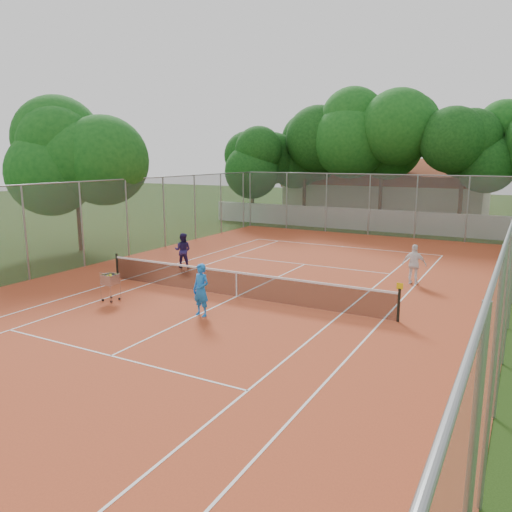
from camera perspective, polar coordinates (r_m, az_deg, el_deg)
The scene contains 12 objects.
ground at distance 18.62m, azimuth -2.23°, elevation -4.72°, with size 120.00×120.00×0.00m, color #1E390F.
court_pad at distance 18.62m, azimuth -2.23°, elevation -4.69°, with size 18.00×34.00×0.02m, color #AD4321.
court_lines at distance 18.62m, azimuth -2.23°, elevation -4.66°, with size 10.98×23.78×0.01m, color white.
tennis_net at distance 18.49m, azimuth -2.24°, elevation -3.21°, with size 11.88×0.10×0.98m, color black.
perimeter_fence at distance 18.17m, azimuth -2.27°, elevation 1.35°, with size 18.00×34.00×4.00m, color slate.
boundary_wall at distance 35.82m, azimuth 13.61°, elevation 3.98°, with size 26.00×0.30×1.50m, color silver.
clubhouse at distance 45.83m, azimuth 14.60°, elevation 7.30°, with size 16.40×9.00×4.40m, color beige.
tropical_trees at distance 38.46m, azimuth 15.11°, elevation 10.75°, with size 29.00×19.00×10.00m, color #0D350F.
player_near at distance 16.32m, azimuth -6.30°, elevation -3.88°, with size 0.63×0.41×1.73m, color blue.
player_far_left at distance 23.51m, azimuth -8.36°, elevation 0.65°, with size 0.79×0.62×1.63m, color #251B53.
player_far_right at distance 21.23m, azimuth 17.64°, elevation -0.92°, with size 0.96×0.40×1.64m, color white.
ball_hopper at distance 18.66m, azimuth -16.30°, elevation -3.36°, with size 0.52×0.52×1.09m, color #B0B0B7.
Camera 1 is at (9.22, -15.33, 5.16)m, focal length 35.00 mm.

